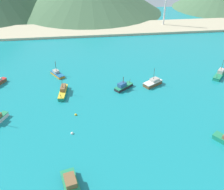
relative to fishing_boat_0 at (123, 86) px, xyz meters
The scene contains 11 objects.
ground 17.41m from the fishing_boat_0, 79.29° to the right, with size 260.00×280.00×0.50m.
fishing_boat_0 is the anchor object (origin of this frame).
fishing_boat_4 27.22m from the fishing_boat_0, 151.12° to the left, with size 5.92×7.36×5.81m.
fishing_boat_6 20.87m from the fishing_boat_0, behind, with size 3.06×9.49×6.86m.
fishing_boat_10 38.67m from the fishing_boat_0, ahead, with size 8.22×8.50×6.78m.
fishing_boat_11 43.11m from the fishing_boat_0, 113.66° to the right, with size 5.38×10.42×3.04m.
fishing_boat_12 11.19m from the fishing_boat_0, ahead, with size 7.71×6.30×6.67m.
buoy_0 27.92m from the fishing_boat_0, 129.07° to the right, with size 0.78×0.78×0.78m.
buoy_1 21.38m from the fishing_boat_0, 141.04° to the right, with size 0.73×0.73×0.73m.
beach_strip 68.60m from the fishing_boat_0, 87.30° to the left, with size 247.00×25.05×1.20m, color #C6B793.
radio_tower 80.59m from the fishing_boat_0, 62.57° to the left, with size 2.53×2.03×25.34m.
Camera 1 is at (-16.22, -24.33, 43.50)m, focal length 38.32 mm.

